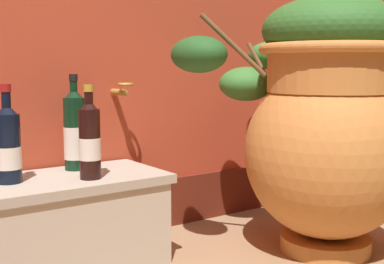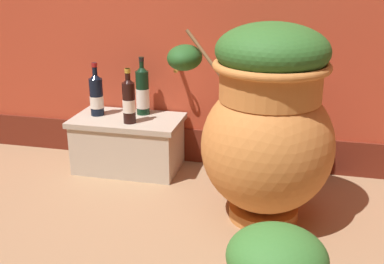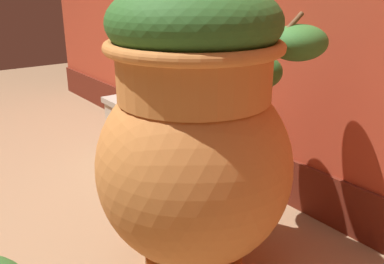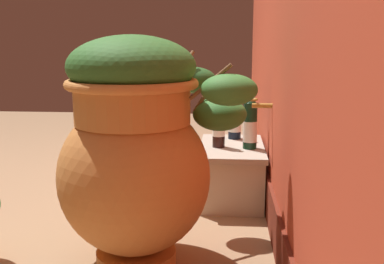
{
  "view_description": "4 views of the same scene",
  "coord_description": "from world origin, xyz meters",
  "views": [
    {
      "loc": [
        -1.05,
        -0.66,
        0.66
      ],
      "look_at": [
        -0.09,
        0.69,
        0.45
      ],
      "focal_mm": 47.58,
      "sensor_mm": 36.0,
      "label": 1
    },
    {
      "loc": [
        0.52,
        -1.51,
        1.15
      ],
      "look_at": [
        -0.0,
        0.7,
        0.33
      ],
      "focal_mm": 44.57,
      "sensor_mm": 36.0,
      "label": 2
    },
    {
      "loc": [
        1.33,
        -0.19,
        0.9
      ],
      "look_at": [
        0.02,
        0.79,
        0.31
      ],
      "focal_mm": 39.12,
      "sensor_mm": 36.0,
      "label": 3
    },
    {
      "loc": [
        2.12,
        0.88,
        0.89
      ],
      "look_at": [
        0.09,
        0.72,
        0.49
      ],
      "focal_mm": 43.29,
      "sensor_mm": 36.0,
      "label": 4
    }
  ],
  "objects": [
    {
      "name": "wine_bottle_right",
      "position": [
        -0.36,
        1.0,
        0.45
      ],
      "size": [
        0.08,
        0.08,
        0.33
      ],
      "color": "black",
      "rests_on": "stone_ledge"
    },
    {
      "name": "wine_bottle_left",
      "position": [
        -0.38,
        0.83,
        0.44
      ],
      "size": [
        0.07,
        0.07,
        0.3
      ],
      "color": "black",
      "rests_on": "stone_ledge"
    },
    {
      "name": "wine_bottle_middle",
      "position": [
        -0.61,
        0.92,
        0.43
      ],
      "size": [
        0.08,
        0.08,
        0.3
      ],
      "color": "black",
      "rests_on": "stone_ledge"
    },
    {
      "name": "terracotta_urn",
      "position": [
        0.38,
        0.53,
        0.48
      ],
      "size": [
        0.81,
        0.77,
        0.91
      ],
      "color": "#CC7F3D",
      "rests_on": "ground_plane"
    },
    {
      "name": "stone_ledge",
      "position": [
        -0.43,
        0.91,
        0.17
      ],
      "size": [
        0.62,
        0.36,
        0.31
      ],
      "color": "beige",
      "rests_on": "ground_plane"
    }
  ]
}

